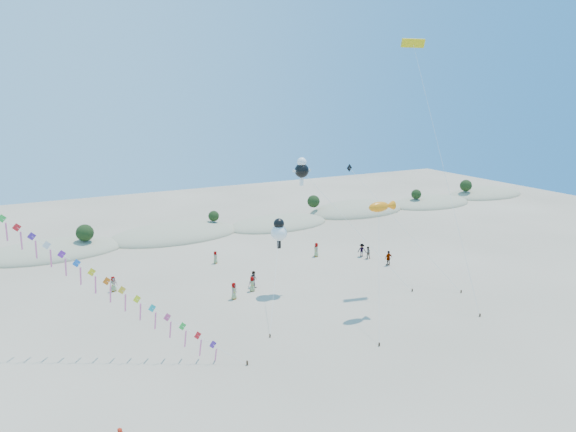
{
  "coord_description": "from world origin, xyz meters",
  "views": [
    {
      "loc": [
        -15.76,
        -21.61,
        19.52
      ],
      "look_at": [
        2.43,
        14.0,
        9.59
      ],
      "focal_mm": 30.0,
      "sensor_mm": 36.0,
      "label": 1
    }
  ],
  "objects": [
    {
      "name": "fish_kite",
      "position": [
        10.9,
        12.09,
        9.91
      ],
      "size": [
        5.55,
        6.35,
        10.41
      ],
      "color": "#3F2D1E",
      "rests_on": "ground"
    },
    {
      "name": "ground",
      "position": [
        0.0,
        0.0,
        0.0
      ],
      "size": [
        160.0,
        160.0,
        0.0
      ],
      "primitive_type": "plane",
      "color": "gray",
      "rests_on": "ground"
    },
    {
      "name": "dune_ridge",
      "position": [
        1.06,
        45.14,
        0.11
      ],
      "size": [
        145.3,
        11.49,
        5.57
      ],
      "color": "tan",
      "rests_on": "ground"
    },
    {
      "name": "beachgoers",
      "position": [
        8.41,
        24.46,
        0.84
      ],
      "size": [
        31.22,
        11.84,
        1.81
      ],
      "color": "slate",
      "rests_on": "ground"
    },
    {
      "name": "cartoon_kite_low",
      "position": [
        4.43,
        19.92,
        6.5
      ],
      "size": [
        5.79,
        9.19,
        7.81
      ],
      "color": "#3F2D1E",
      "rests_on": "ground"
    },
    {
      "name": "kite_train",
      "position": [
        -15.2,
        16.95,
        7.79
      ],
      "size": [
        21.57,
        15.81,
        15.54
      ],
      "color": "#3F2D1E",
      "rests_on": "ground"
    },
    {
      "name": "parafoil_kite",
      "position": [
        18.43,
        17.68,
        24.29
      ],
      "size": [
        2.51,
        12.05,
        25.18
      ],
      "color": "#3F2D1E",
      "rests_on": "ground"
    },
    {
      "name": "dark_kite",
      "position": [
        17.15,
        19.82,
        7.92
      ],
      "size": [
        6.05,
        12.87,
        12.09
      ],
      "color": "#3F2D1E",
      "rests_on": "ground"
    },
    {
      "name": "cartoon_kite_high",
      "position": [
        7.34,
        20.54,
        12.45
      ],
      "size": [
        10.42,
        7.58,
        13.65
      ],
      "color": "#3F2D1E",
      "rests_on": "ground"
    }
  ]
}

